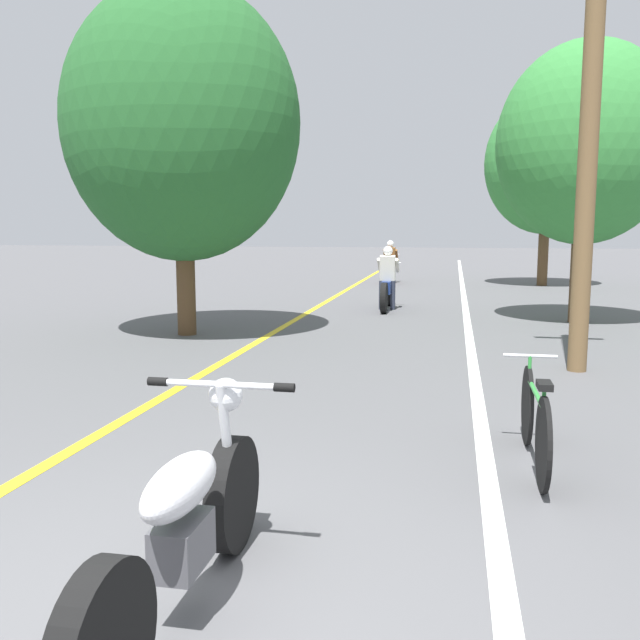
% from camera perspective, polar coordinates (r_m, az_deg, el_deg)
% --- Properties ---
extents(ground_plane, '(120.00, 120.00, 0.00)m').
position_cam_1_polar(ground_plane, '(3.54, -15.44, -24.13)').
color(ground_plane, '#515154').
extents(lane_stripe_center, '(0.14, 48.00, 0.01)m').
position_cam_1_polar(lane_stripe_center, '(15.25, -0.65, 0.86)').
color(lane_stripe_center, yellow).
rests_on(lane_stripe_center, ground).
extents(lane_stripe_edge, '(0.14, 48.00, 0.01)m').
position_cam_1_polar(lane_stripe_edge, '(14.94, 12.20, 0.54)').
color(lane_stripe_edge, white).
rests_on(lane_stripe_edge, ground).
extents(utility_pole, '(1.10, 0.24, 6.93)m').
position_cam_1_polar(utility_pole, '(9.41, 21.89, 17.68)').
color(utility_pole, brown).
rests_on(utility_pole, ground).
extents(roadside_tree_right_near, '(3.32, 2.99, 5.34)m').
position_cam_1_polar(roadside_tree_right_near, '(14.19, 21.44, 13.63)').
color(roadside_tree_right_near, '#513A23').
rests_on(roadside_tree_right_near, ground).
extents(roadside_tree_right_far, '(3.83, 3.45, 6.04)m').
position_cam_1_polar(roadside_tree_right_far, '(22.78, 18.58, 12.40)').
color(roadside_tree_right_far, '#513A23').
rests_on(roadside_tree_right_far, ground).
extents(roadside_tree_left, '(4.00, 3.60, 5.87)m').
position_cam_1_polar(roadside_tree_left, '(11.99, -11.58, 15.87)').
color(roadside_tree_left, '#513A23').
rests_on(roadside_tree_left, ground).
extents(motorcycle_foreground, '(0.82, 2.15, 1.04)m').
position_cam_1_polar(motorcycle_foreground, '(3.41, -11.29, -16.72)').
color(motorcycle_foreground, black).
rests_on(motorcycle_foreground, ground).
extents(motorcycle_rider_lead, '(0.50, 2.15, 1.43)m').
position_cam_1_polar(motorcycle_rider_lead, '(15.40, 5.70, 2.89)').
color(motorcycle_rider_lead, black).
rests_on(motorcycle_rider_lead, ground).
extents(motorcycle_rider_far, '(0.50, 1.98, 1.41)m').
position_cam_1_polar(motorcycle_rider_far, '(22.73, 5.92, 4.47)').
color(motorcycle_rider_far, black).
rests_on(motorcycle_rider_far, ground).
extents(bicycle_parked, '(0.44, 1.76, 0.79)m').
position_cam_1_polar(bicycle_parked, '(5.59, 17.64, -8.00)').
color(bicycle_parked, black).
rests_on(bicycle_parked, ground).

